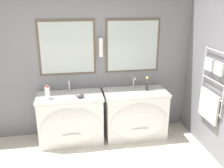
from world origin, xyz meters
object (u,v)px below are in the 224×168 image
vanity_right (135,114)px  toiletry_bottle (47,93)px  vanity_left (71,119)px  amenity_bowl (80,95)px  flower_vase (147,85)px

vanity_right → toiletry_bottle: size_ratio=4.90×
vanity_left → vanity_right: same height
toiletry_bottle → vanity_left: bearing=9.8°
vanity_left → toiletry_bottle: size_ratio=4.90×
vanity_right → amenity_bowl: bearing=-174.5°
toiletry_bottle → flower_vase: size_ratio=0.87×
toiletry_bottle → flower_vase: bearing=4.0°
vanity_left → flower_vase: bearing=2.4°
vanity_right → flower_vase: 0.55m
toiletry_bottle → amenity_bowl: (0.50, -0.03, -0.06)m
flower_vase → amenity_bowl: bearing=-172.7°
vanity_left → amenity_bowl: size_ratio=8.32×
vanity_left → toiletry_bottle: (-0.34, -0.06, 0.51)m
vanity_right → toiletry_bottle: 1.53m
vanity_left → amenity_bowl: (0.16, -0.09, 0.45)m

